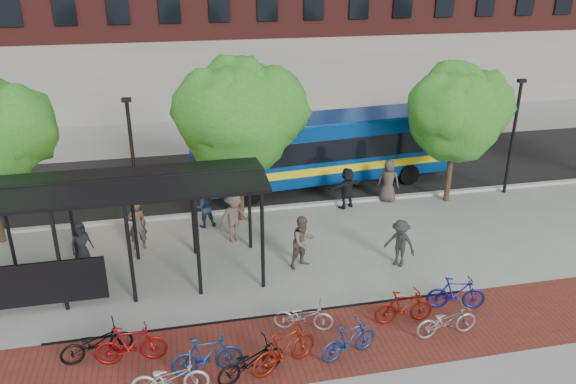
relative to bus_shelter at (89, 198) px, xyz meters
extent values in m
plane|color=#9E9E99|center=(8.13, 0.48, -3.00)|extent=(160.00, 160.00, 0.00)
cube|color=black|center=(8.13, 8.48, -2.99)|extent=(160.00, 8.00, 0.01)
cube|color=#B7B7B2|center=(8.13, 4.48, -2.94)|extent=(160.00, 0.25, 0.12)
cube|color=maroon|center=(6.13, -4.52, -3.00)|extent=(24.00, 3.00, 0.01)
cube|color=black|center=(4.83, -3.62, -3.00)|extent=(12.00, 0.05, 0.95)
cylinder|color=black|center=(-2.87, 1.33, -1.35)|extent=(0.12, 0.12, 3.30)
cylinder|color=black|center=(-0.87, -1.37, -1.35)|extent=(0.12, 0.12, 3.30)
cylinder|color=black|center=(-0.87, 1.33, -1.35)|extent=(0.12, 0.12, 3.30)
cylinder|color=black|center=(1.13, -1.37, -1.35)|extent=(0.12, 0.12, 3.30)
cylinder|color=black|center=(1.13, 1.33, -1.35)|extent=(0.12, 0.12, 3.30)
cylinder|color=black|center=(3.13, -1.37, -1.35)|extent=(0.12, 0.12, 3.30)
cylinder|color=black|center=(3.13, 1.33, -1.35)|extent=(0.12, 0.12, 3.30)
cylinder|color=black|center=(5.13, -1.37, -1.35)|extent=(0.12, 0.12, 3.30)
cylinder|color=black|center=(5.13, 1.33, -1.35)|extent=(0.12, 0.12, 3.30)
cube|color=black|center=(-1.87, -1.42, -2.00)|extent=(4.50, 0.08, 1.40)
cube|color=black|center=(0.13, -0.72, 0.45)|extent=(10.60, 1.65, 0.29)
cube|color=black|center=(0.13, 0.68, 0.45)|extent=(10.60, 1.65, 0.29)
cube|color=black|center=(0.13, 1.38, 0.05)|extent=(9.00, 0.10, 0.40)
cube|color=black|center=(1.13, 1.43, -0.60)|extent=(2.40, 0.12, 0.70)
cube|color=#FF7200|center=(1.13, 1.51, -0.60)|extent=(2.20, 0.02, 0.55)
sphere|color=#2E721E|center=(-2.87, 3.98, 1.28)|extent=(3.20, 3.20, 3.20)
cylinder|color=#382619|center=(5.13, 3.78, -1.74)|extent=(0.24, 0.24, 2.52)
sphere|color=#2E721E|center=(5.13, 3.78, 1.20)|extent=(4.20, 4.20, 4.20)
sphere|color=#2E721E|center=(6.18, 3.98, 1.50)|extent=(3.36, 3.36, 3.36)
sphere|color=#2E721E|center=(4.29, 3.48, 1.60)|extent=(3.15, 3.15, 3.15)
sphere|color=#2E721E|center=(5.23, 4.18, 2.00)|extent=(2.94, 2.94, 2.94)
cylinder|color=#382619|center=(14.13, 3.78, -1.86)|extent=(0.24, 0.24, 2.27)
sphere|color=#2E721E|center=(14.13, 3.78, 0.80)|extent=(3.80, 3.80, 3.80)
sphere|color=#2E721E|center=(15.08, 3.98, 1.10)|extent=(3.04, 3.04, 3.04)
sphere|color=#2E721E|center=(13.37, 3.48, 1.20)|extent=(2.85, 2.85, 2.85)
sphere|color=#2E721E|center=(14.23, 4.18, 1.60)|extent=(2.66, 2.66, 2.66)
cylinder|color=black|center=(1.13, 4.08, -0.50)|extent=(0.14, 0.14, 5.00)
cube|color=black|center=(1.13, 4.08, 2.05)|extent=(0.35, 0.20, 0.15)
cylinder|color=black|center=(17.13, 4.08, -0.50)|extent=(0.14, 0.14, 5.00)
cube|color=black|center=(17.13, 4.08, 2.05)|extent=(0.35, 0.20, 0.15)
cube|color=navy|center=(9.37, 6.84, -1.19)|extent=(12.08, 3.72, 2.72)
cube|color=black|center=(9.37, 6.84, -0.97)|extent=(11.85, 3.74, 0.99)
cube|color=yellow|center=(9.37, 6.84, -1.86)|extent=(11.97, 3.76, 0.35)
cube|color=navy|center=(9.37, 6.84, 0.12)|extent=(11.82, 3.44, 0.18)
cylinder|color=black|center=(5.71, 5.19, -2.52)|extent=(0.97, 0.37, 0.95)
cylinder|color=black|center=(5.46, 7.75, -2.52)|extent=(0.97, 0.37, 0.95)
cylinder|color=black|center=(13.29, 5.93, -2.52)|extent=(0.97, 0.37, 0.95)
cylinder|color=black|center=(13.04, 8.49, -2.52)|extent=(0.97, 0.37, 0.95)
imported|color=black|center=(0.25, -3.88, -2.51)|extent=(1.96, 1.07, 0.98)
imported|color=#9D0E0E|center=(1.15, -4.25, -2.44)|extent=(1.86, 0.55, 1.11)
imported|color=#B9B9BC|center=(2.11, -5.66, -2.50)|extent=(1.91, 0.75, 0.99)
imported|color=navy|center=(3.04, -5.08, -2.45)|extent=(1.85, 0.63, 1.10)
imported|color=black|center=(4.10, -5.46, -2.51)|extent=(1.98, 1.24, 0.98)
imported|color=maroon|center=(5.00, -5.30, -2.41)|extent=(2.03, 1.32, 1.19)
imported|color=#ACACAE|center=(5.87, -3.82, -2.55)|extent=(1.81, 1.07, 0.90)
imported|color=navy|center=(6.76, -5.22, -2.48)|extent=(1.79, 0.97, 1.03)
imported|color=maroon|center=(8.77, -4.12, -2.47)|extent=(1.78, 0.58, 1.06)
imported|color=gray|center=(9.70, -4.93, -2.52)|extent=(1.86, 0.73, 0.96)
imported|color=navy|center=(10.58, -3.79, -2.47)|extent=(1.83, 0.92, 1.06)
imported|color=black|center=(-0.71, 1.42, -2.21)|extent=(0.91, 0.86, 1.57)
imported|color=#463E38|center=(1.15, 2.11, -2.06)|extent=(0.76, 0.57, 1.89)
imported|color=navy|center=(3.65, 3.44, -2.15)|extent=(0.92, 0.77, 1.69)
imported|color=brown|center=(4.64, 1.94, -2.02)|extent=(1.45, 1.19, 1.95)
imported|color=black|center=(9.64, 4.01, -2.11)|extent=(1.72, 1.06, 1.77)
imported|color=#473E39|center=(11.60, 4.28, -2.06)|extent=(1.09, 0.95, 1.88)
imported|color=brown|center=(6.68, -0.38, -2.06)|extent=(1.12, 1.03, 1.87)
imported|color=#2B2B2B|center=(9.92, -1.02, -2.15)|extent=(1.22, 1.24, 1.71)
camera|label=1|loc=(2.63, -16.71, 6.84)|focal=35.00mm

